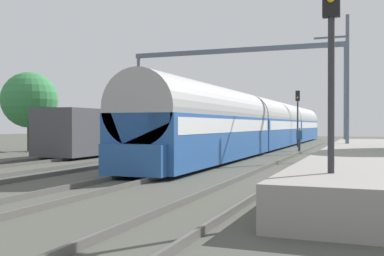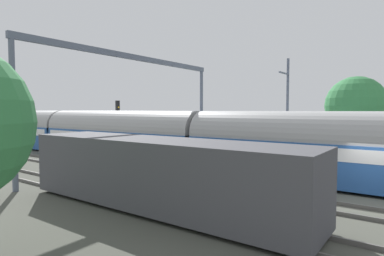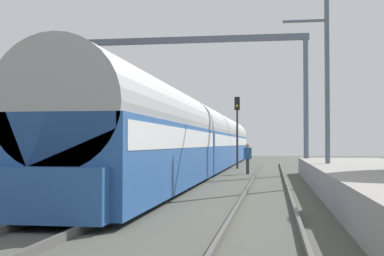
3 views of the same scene
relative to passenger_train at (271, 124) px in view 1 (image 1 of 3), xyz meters
The scene contains 14 objects.
ground 19.08m from the passenger_train, 96.29° to the right, with size 120.00×120.00×0.00m, color #4C4E44.
track_far_west 20.70m from the passenger_train, 113.79° to the right, with size 1.52×60.00×0.16m.
track_west 19.41m from the passenger_train, 102.43° to the right, with size 1.51×60.00×0.16m.
track_east 18.96m from the passenger_train, 90.00° to the right, with size 1.51×60.00×0.16m.
track_far_east 19.41m from the passenger_train, 77.57° to the right, with size 1.52×60.00×0.16m.
platform 18.72m from the passenger_train, 64.69° to the right, with size 4.40×28.00×0.90m.
passenger_train is the anchor object (origin of this frame).
freight_car 14.43m from the passenger_train, 125.22° to the right, with size 2.80×13.00×2.70m.
person_crossing 5.22m from the passenger_train, 55.31° to the right, with size 0.45×0.34×1.73m.
railway_signal_near 29.33m from the passenger_train, 76.46° to the right, with size 0.36×0.30×5.13m.
railway_signal_far 3.18m from the passenger_train, 49.52° to the left, with size 0.36×0.30×4.91m.
catenary_gantry 6.08m from the passenger_train, 116.79° to the right, with size 16.88×0.28×7.86m.
catenary_pole_east_mid 13.72m from the passenger_train, 61.28° to the right, with size 1.90×0.20×8.00m.
tree_west_background 19.27m from the passenger_train, 143.41° to the right, with size 4.06×4.06×5.77m.
Camera 1 is at (9.65, -19.90, 1.93)m, focal length 43.35 mm.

